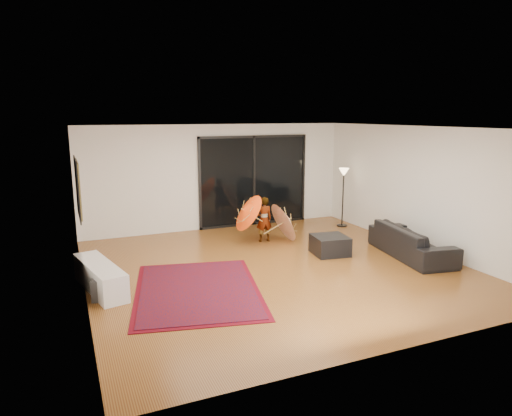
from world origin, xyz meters
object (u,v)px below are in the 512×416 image
sofa (411,241)px  ottoman (330,245)px  child (264,219)px  media_console (100,277)px

sofa → ottoman: sofa is taller
child → media_console: bearing=28.6°
sofa → ottoman: bearing=72.0°
media_console → child: (3.81, 1.68, 0.30)m
media_console → sofa: (6.20, -0.59, 0.09)m
ottoman → sofa: bearing=-27.7°
media_console → child: child is taller
ottoman → child: bearing=120.8°
ottoman → child: size_ratio=0.66×
sofa → child: 3.30m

